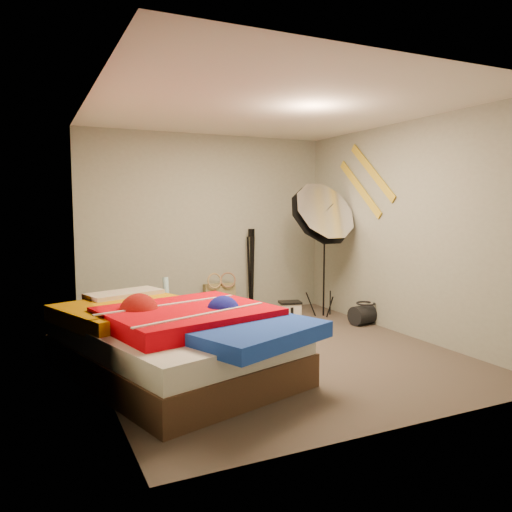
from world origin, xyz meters
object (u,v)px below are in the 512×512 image
camera_tripod (251,264)px  tote_bag (220,299)px  bed (174,340)px  camera_case (290,313)px  photo_umbrella (320,216)px  wrapping_roll (167,303)px  duffel_bag (365,315)px

camera_tripod → tote_bag: bearing=177.9°
bed → camera_tripod: camera_tripod is taller
tote_bag → camera_case: (0.65, -0.85, -0.09)m
bed → camera_case: bearing=34.3°
tote_bag → photo_umbrella: bearing=-32.8°
tote_bag → wrapping_roll: wrapping_roll is taller
camera_case → camera_tripod: bearing=115.1°
camera_case → duffel_bag: 0.98m
wrapping_roll → camera_tripod: bearing=17.9°
wrapping_roll → duffel_bag: (2.38, -0.87, -0.20)m
tote_bag → duffel_bag: (1.50, -1.33, -0.10)m
wrapping_roll → camera_tripod: size_ratio=0.53×
tote_bag → duffel_bag: size_ratio=1.08×
camera_case → photo_umbrella: photo_umbrella is taller
bed → photo_umbrella: bearing=29.6°
wrapping_roll → camera_tripod: camera_tripod is taller
tote_bag → camera_case: 1.08m
wrapping_roll → camera_case: (1.53, -0.40, -0.19)m
photo_umbrella → camera_tripod: photo_umbrella is taller
tote_bag → wrapping_roll: bearing=-150.1°
wrapping_roll → photo_umbrella: bearing=-9.7°
duffel_bag → photo_umbrella: size_ratio=0.21×
camera_case → duffel_bag: camera_case is taller
tote_bag → bed: bearing=-118.0°
photo_umbrella → camera_case: bearing=-173.9°
tote_bag → camera_case: size_ratio=1.69×
bed → duffel_bag: bearing=16.8°
bed → camera_tripod: (1.75, 2.15, 0.37)m
duffel_bag → photo_umbrella: (-0.37, 0.53, 1.26)m
tote_bag → duffel_bag: bearing=-39.0°
photo_umbrella → duffel_bag: bearing=-54.9°
photo_umbrella → camera_tripod: (-0.65, 0.78, -0.70)m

